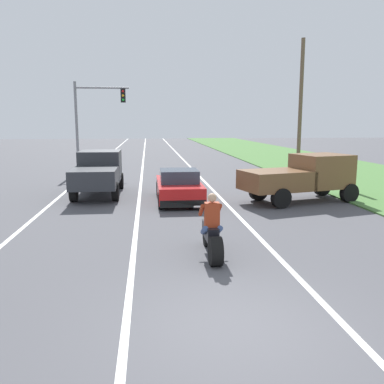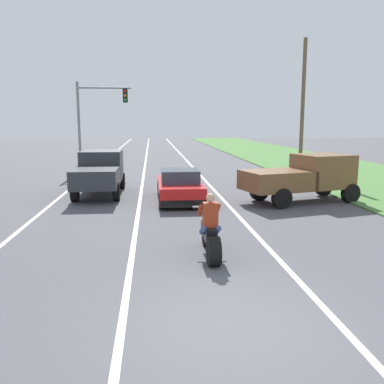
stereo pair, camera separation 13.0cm
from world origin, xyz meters
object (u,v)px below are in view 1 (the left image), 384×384
at_px(traffic_light_mast_near, 92,113).
at_px(motorcycle_with_rider, 212,234).
at_px(sports_car_red, 179,187).
at_px(pickup_truck_right_shoulder_brown, 303,176).
at_px(pickup_truck_left_lane_dark_grey, 98,171).

bearing_deg(traffic_light_mast_near, motorcycle_with_rider, -74.51).
bearing_deg(sports_car_red, pickup_truck_right_shoulder_brown, -7.16).
xyz_separation_m(motorcycle_with_rider, traffic_light_mast_near, (-5.21, 18.79, 3.34)).
height_order(sports_car_red, traffic_light_mast_near, traffic_light_mast_near).
relative_size(motorcycle_with_rider, pickup_truck_left_lane_dark_grey, 0.46).
relative_size(motorcycle_with_rider, pickup_truck_right_shoulder_brown, 0.43).
distance_m(pickup_truck_right_shoulder_brown, traffic_light_mast_near, 15.98).
bearing_deg(pickup_truck_left_lane_dark_grey, sports_car_red, -28.72).
xyz_separation_m(sports_car_red, pickup_truck_right_shoulder_brown, (5.19, -0.65, 0.48)).
bearing_deg(pickup_truck_right_shoulder_brown, sports_car_red, 172.84).
distance_m(sports_car_red, pickup_truck_right_shoulder_brown, 5.26).
relative_size(pickup_truck_left_lane_dark_grey, pickup_truck_right_shoulder_brown, 0.93).
xyz_separation_m(sports_car_red, traffic_light_mast_near, (-4.96, 11.37, 3.30)).
xyz_separation_m(pickup_truck_right_shoulder_brown, traffic_light_mast_near, (-10.15, 12.02, 2.82)).
height_order(motorcycle_with_rider, sports_car_red, motorcycle_with_rider).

